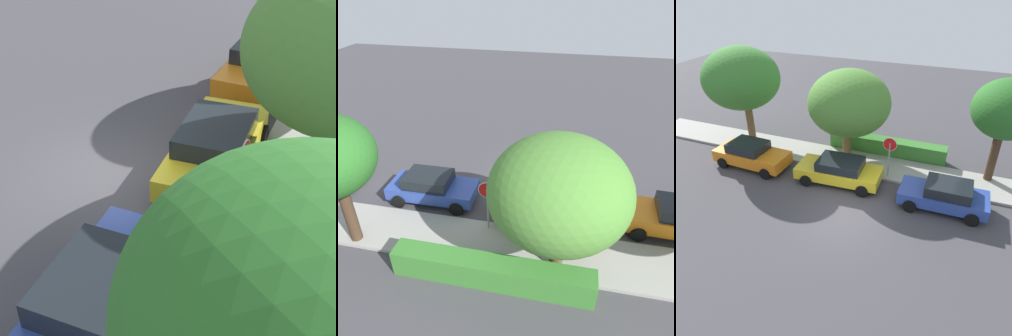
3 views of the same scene
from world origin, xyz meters
The scene contains 7 objects.
ground_plane centered at (0.00, 0.00, 0.00)m, with size 60.00×60.00×0.00m, color #423F44.
sidewalk_curb centered at (0.00, 4.84, 0.07)m, with size 32.00×2.52×0.14m, color #9E9B93.
stop_sign centered at (1.14, 3.94, 1.70)m, with size 0.75×0.08×2.49m.
parked_car_yellow centered at (-1.22, 2.64, 0.73)m, with size 4.65×2.31×1.39m.
parked_car_blue centered at (4.32, 2.36, 0.73)m, with size 4.19×2.06×1.41m.
parked_car_orange centered at (-6.66, 2.36, 0.76)m, with size 4.42×2.19×1.48m.
street_tree_far centered at (6.43, 5.86, 4.08)m, with size 3.51×3.51×5.61m.
Camera 1 is at (9.57, 5.85, 7.67)m, focal length 55.00 mm.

